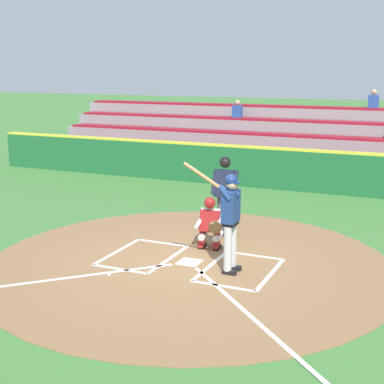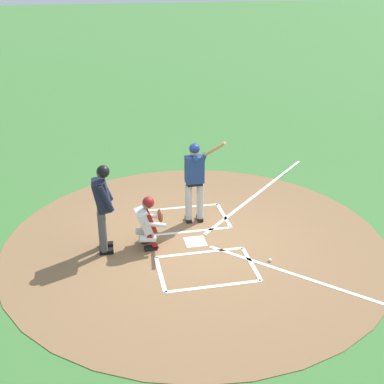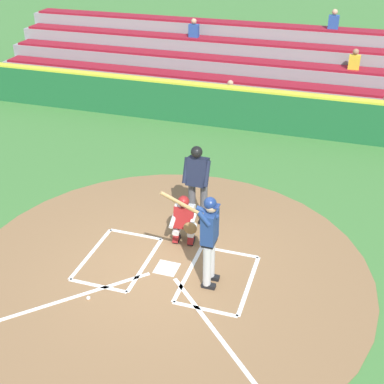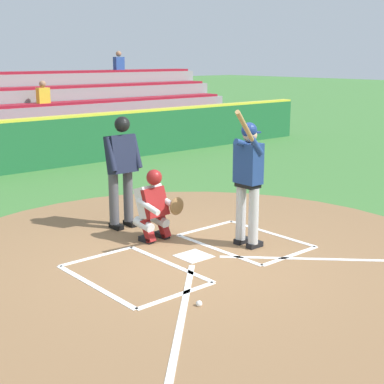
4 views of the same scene
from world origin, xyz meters
name	(u,v)px [view 1 (image 1 of 4)]	position (x,y,z in m)	size (l,w,h in m)	color
ground_plane	(190,263)	(0.00, 0.00, 0.00)	(120.00, 120.00, 0.00)	#427A38
dirt_circle	(190,262)	(0.00, 0.00, 0.01)	(8.00, 8.00, 0.01)	olive
home_plate_and_chalk	(170,277)	(0.00, 0.88, 0.01)	(7.93, 4.91, 0.01)	white
batter	(230,216)	(-0.90, 0.18, 1.10)	(0.93, 0.71, 2.13)	#BCBCBC
catcher	(210,222)	(-0.05, -0.97, 0.59)	(0.63, 0.61, 1.13)	black
plate_umpire	(226,191)	(-0.05, -1.85, 1.08)	(0.59, 0.42, 1.86)	#4C4C51
baseball	(109,275)	(1.04, 1.29, 0.04)	(0.07, 0.07, 0.07)	white
backstop_wall	(288,169)	(0.00, -7.50, 0.65)	(22.00, 0.36, 1.31)	#1E6033
bleacher_stand	(311,149)	(-0.01, -10.76, 0.85)	(20.00, 4.25, 3.00)	gray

